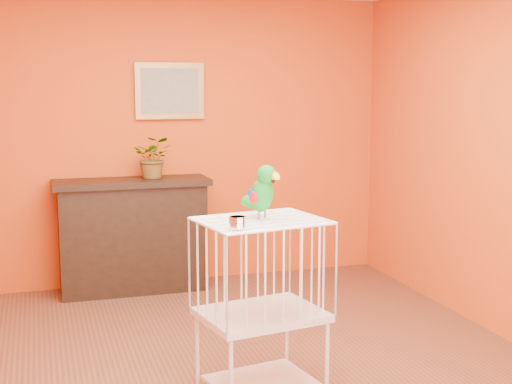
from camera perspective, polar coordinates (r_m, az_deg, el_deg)
name	(u,v)px	position (r m, az deg, el deg)	size (l,w,h in m)	color
ground	(238,372)	(4.67, -1.45, -14.18)	(4.50, 4.50, 0.00)	brown
room_shell	(237,122)	(4.31, -1.53, 5.63)	(4.50, 4.50, 4.50)	#C64912
console_cabinet	(133,235)	(6.35, -9.84, -3.44)	(1.34, 0.48, 0.99)	black
potted_plant	(154,162)	(6.28, -8.19, 2.38)	(0.33, 0.37, 0.29)	#26722D
framed_picture	(170,91)	(6.47, -6.91, 8.03)	(0.62, 0.04, 0.50)	#A27B3A
birdcage	(261,306)	(4.16, 0.42, -9.07)	(0.76, 0.63, 1.05)	white
feed_cup	(238,223)	(3.77, -1.48, -2.46)	(0.09, 0.09, 0.07)	silver
parrot	(262,191)	(4.05, 0.51, 0.07)	(0.19, 0.27, 0.31)	#59544C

